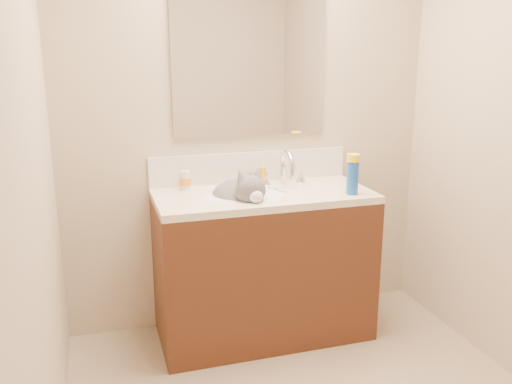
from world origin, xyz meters
TOP-DOWN VIEW (x-y plane):
  - room_shell at (0.00, 0.00)m, footprint 2.24×2.54m
  - vanity_cabinet at (0.00, 0.97)m, footprint 1.20×0.55m
  - counter_slab at (0.00, 0.97)m, footprint 1.20×0.55m
  - basin at (-0.12, 0.94)m, footprint 0.45×0.36m
  - faucet at (0.18, 1.11)m, footprint 0.28×0.20m
  - cat at (-0.13, 0.97)m, footprint 0.39×0.45m
  - backsplash at (0.00, 1.24)m, footprint 1.20×0.02m
  - mirror at (0.00, 1.24)m, footprint 0.90×0.02m
  - pill_bottle at (-0.40, 1.17)m, footprint 0.07×0.07m
  - pill_label at (-0.40, 1.17)m, footprint 0.08×0.08m
  - silver_jar at (-0.00, 1.19)m, footprint 0.06×0.06m
  - amber_bottle at (0.06, 1.17)m, footprint 0.05×0.05m
  - toothbrush at (0.09, 1.00)m, footprint 0.07×0.13m
  - toothbrush_head at (0.09, 1.00)m, footprint 0.02×0.03m
  - spray_can at (0.45, 0.80)m, footprint 0.07×0.07m
  - spray_cap at (0.45, 0.80)m, footprint 0.07×0.07m

SIDE VIEW (x-z plane):
  - vanity_cabinet at x=0.00m, z-range 0.00..0.82m
  - basin at x=-0.12m, z-range 0.72..0.86m
  - cat at x=-0.13m, z-range 0.67..1.00m
  - counter_slab at x=0.00m, z-range 0.82..0.86m
  - toothbrush at x=0.09m, z-range 0.86..0.87m
  - toothbrush_head at x=0.09m, z-range 0.86..0.87m
  - silver_jar at x=0.00m, z-range 0.86..0.93m
  - pill_label at x=-0.40m, z-range 0.89..0.93m
  - amber_bottle at x=0.06m, z-range 0.86..0.96m
  - pill_bottle at x=-0.40m, z-range 0.86..0.97m
  - faucet at x=0.18m, z-range 0.84..1.05m
  - spray_can at x=0.45m, z-range 0.86..1.04m
  - backsplash at x=0.00m, z-range 0.86..1.04m
  - spray_cap at x=0.45m, z-range 1.04..1.08m
  - room_shell at x=0.00m, z-range 0.23..2.75m
  - mirror at x=0.00m, z-range 1.14..1.94m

